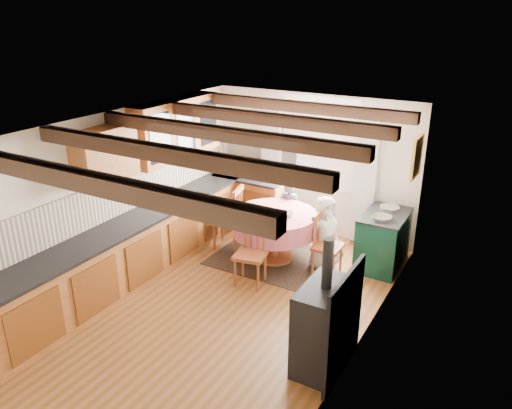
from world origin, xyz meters
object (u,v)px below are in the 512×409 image
Objects in this scene: chair_left at (228,218)px; cast_iron_stove at (325,305)px; dining_table at (274,236)px; child_far at (289,211)px; aga_range at (383,240)px; child_right at (324,233)px; chair_near at (250,253)px; chair_right at (328,245)px; cup at (246,212)px.

cast_iron_stove is at bearing 38.90° from chair_left.
child_far reaches higher than dining_table.
child_right reaches higher than aga_range.
chair_near is 0.63× the size of cast_iron_stove.
child_right is (0.84, -0.55, 0.03)m from child_far.
child_far is (-0.98, 0.74, 0.05)m from chair_right.
child_far reaches higher than chair_left.
cup is (-1.23, -0.23, 0.35)m from chair_right.
child_far reaches higher than cup.
child_right is at bearing 82.68° from chair_left.
dining_table is 1.35× the size of chair_right.
cup is (0.51, -0.27, 0.30)m from chair_left.
child_far is at bearing 122.88° from cast_iron_stove.
chair_left is (-0.85, 0.01, 0.13)m from dining_table.
aga_range is (0.62, 0.65, -0.05)m from chair_right.
cup is at bearing -154.52° from aga_range.
chair_left is at bearing 152.51° from cup.
chair_left reaches higher than chair_right.
cast_iron_stove is at bearing -87.55° from aga_range.
child_far is at bearing 119.85° from chair_left.
child_far is at bearing 97.43° from dining_table.
cup is at bearing -143.49° from dining_table.
cup is at bearing 67.83° from child_far.
aga_range is (1.46, 1.45, -0.05)m from chair_near.
child_far is 11.65× the size of cup.
cast_iron_stove reaches higher than cup.
child_right is at bearing 12.58° from dining_table.
child_right is (0.70, 0.99, 0.07)m from chair_near.
chair_near is 1.95m from cast_iron_stove.
chair_near is 0.93× the size of chair_left.
aga_range and cup have the same top height.
chair_right reaches higher than aga_range.
dining_table is at bearing 36.51° from cup.
dining_table is at bearing 86.96° from chair_right.
dining_table is 1.15× the size of child_right.
chair_near is 1.23m from chair_left.
child_far is (-1.61, 0.08, 0.10)m from aga_range.
child_far is (-0.15, 1.54, 0.05)m from chair_near.
chair_right is at bearing 135.47° from child_far.
cup is (-0.34, -0.25, 0.43)m from dining_table.
aga_range is at bearing 22.63° from dining_table.
chair_left reaches higher than dining_table.
chair_left is 0.98× the size of child_far.
cup is at bearing 139.34° from cast_iron_stove.
dining_table is 0.79m from child_right.
dining_table is 2.56m from cast_iron_stove.
child_far reaches higher than aga_range.
chair_left is at bearing -165.37° from aga_range.
dining_table is at bearing 122.24° from child_right.
cast_iron_stove is (1.57, -1.12, 0.28)m from chair_near.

